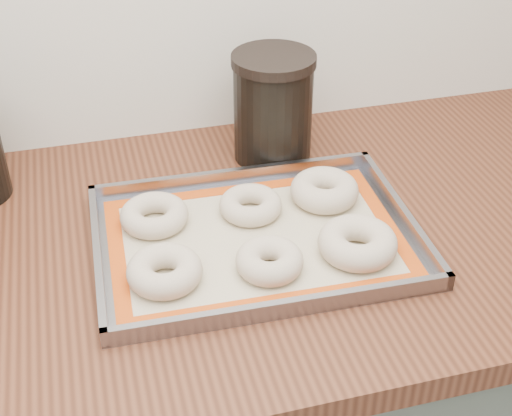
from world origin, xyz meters
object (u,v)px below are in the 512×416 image
object	(u,v)px
bagel_back_left	(154,215)
bagel_back_mid	(251,205)
bagel_front_mid	(269,261)
baking_tray	(256,238)
canister_right	(273,107)
bagel_front_left	(165,271)
bagel_back_right	(324,190)
bagel_front_right	(358,243)

from	to	relation	value
bagel_back_left	bagel_back_mid	size ratio (longest dim) A/B	1.07
bagel_back_left	bagel_front_mid	bearing A→B (deg)	-47.48
baking_tray	canister_right	world-z (taller)	canister_right
bagel_front_left	bagel_back_right	bearing A→B (deg)	25.14
bagel_back_left	bagel_front_left	bearing A→B (deg)	-92.37
bagel_front_left	bagel_front_mid	size ratio (longest dim) A/B	1.10
bagel_front_right	bagel_back_left	world-z (taller)	bagel_front_right
baking_tray	bagel_front_right	distance (m)	0.15
baking_tray	bagel_back_right	distance (m)	0.15
bagel_back_mid	bagel_back_right	size ratio (longest dim) A/B	0.90
bagel_back_mid	bagel_back_right	xyz separation A→B (m)	(0.12, 0.00, 0.00)
bagel_back_right	bagel_back_left	bearing A→B (deg)	178.66
bagel_front_mid	bagel_back_mid	distance (m)	0.14
baking_tray	bagel_front_left	world-z (taller)	bagel_front_left
bagel_back_left	bagel_back_right	xyz separation A→B (m)	(0.26, -0.01, 0.00)
bagel_front_left	bagel_back_right	world-z (taller)	bagel_back_right
bagel_back_right	canister_right	distance (m)	0.18
bagel_back_left	bagel_back_mid	world-z (taller)	bagel_back_left
bagel_front_left	bagel_front_right	distance (m)	0.27
bagel_front_left	bagel_front_mid	world-z (taller)	bagel_front_left
bagel_front_right	bagel_back_left	xyz separation A→B (m)	(-0.26, 0.14, -0.00)
baking_tray	bagel_front_left	distance (m)	0.15
bagel_back_mid	bagel_back_right	distance (m)	0.12
bagel_front_mid	bagel_back_left	distance (m)	0.20
baking_tray	bagel_front_mid	bearing A→B (deg)	-90.45
baking_tray	bagel_back_mid	size ratio (longest dim) A/B	4.94
bagel_front_left	bagel_back_mid	size ratio (longest dim) A/B	1.07
bagel_front_mid	bagel_back_left	xyz separation A→B (m)	(-0.14, 0.15, -0.00)
baking_tray	bagel_front_mid	distance (m)	0.07
bagel_front_left	canister_right	size ratio (longest dim) A/B	0.55
bagel_front_mid	canister_right	bearing A→B (deg)	73.20
bagel_front_mid	bagel_back_mid	bearing A→B (deg)	86.10
canister_right	baking_tray	bearing A→B (deg)	-111.57
bagel_front_left	bagel_front_right	bearing A→B (deg)	-2.42
bagel_front_mid	baking_tray	bearing A→B (deg)	89.55
canister_right	bagel_front_left	bearing A→B (deg)	-128.93
baking_tray	bagel_back_left	world-z (taller)	bagel_back_left
bagel_front_mid	bagel_back_right	xyz separation A→B (m)	(0.13, 0.14, 0.00)
bagel_back_left	bagel_back_right	distance (m)	0.26
bagel_back_right	canister_right	xyz separation A→B (m)	(-0.04, 0.16, 0.07)
bagel_front_right	bagel_back_mid	bearing A→B (deg)	131.78
bagel_front_left	bagel_back_left	xyz separation A→B (m)	(0.01, 0.13, -0.00)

